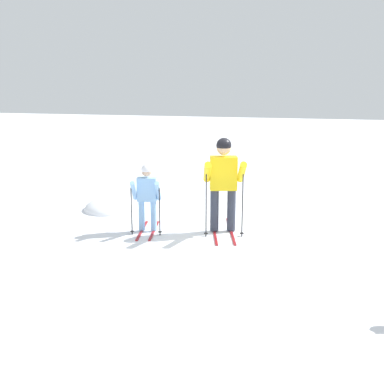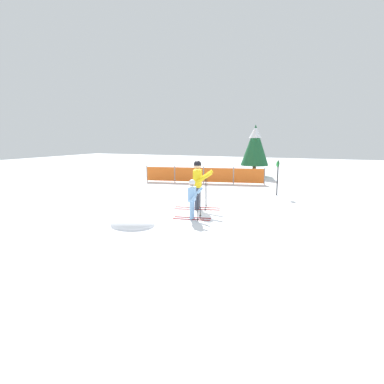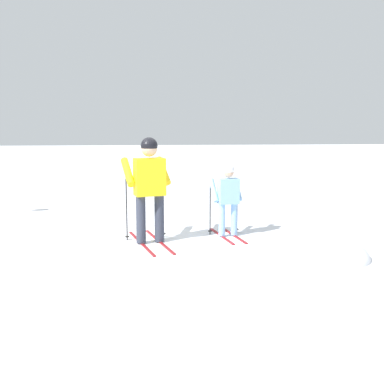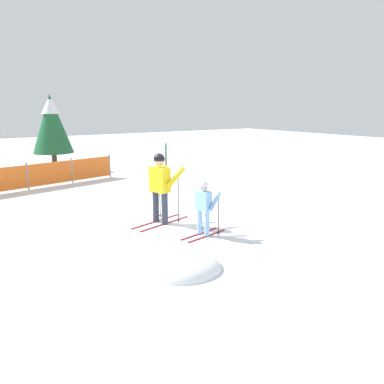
% 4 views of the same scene
% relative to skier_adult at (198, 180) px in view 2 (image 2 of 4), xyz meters
% --- Properties ---
extents(ground_plane, '(60.00, 60.00, 0.00)m').
position_rel_skier_adult_xyz_m(ground_plane, '(0.13, 0.10, -1.04)').
color(ground_plane, white).
extents(skier_adult, '(1.68, 0.89, 1.74)m').
position_rel_skier_adult_xyz_m(skier_adult, '(0.00, 0.00, 0.00)').
color(skier_adult, maroon).
rests_on(skier_adult, ground_plane).
extents(skier_child, '(1.22, 0.59, 1.26)m').
position_rel_skier_adult_xyz_m(skier_child, '(0.34, -1.35, -0.30)').
color(skier_child, maroon).
rests_on(skier_child, ground_plane).
extents(safety_fence, '(6.62, 1.45, 0.95)m').
position_rel_skier_adult_xyz_m(safety_fence, '(-1.99, 5.92, -0.57)').
color(safety_fence, gray).
rests_on(safety_fence, ground_plane).
extents(conifer_far, '(1.83, 1.83, 3.40)m').
position_rel_skier_adult_xyz_m(conifer_far, '(0.01, 10.30, 1.06)').
color(conifer_far, '#4C3823').
rests_on(conifer_far, ground_plane).
extents(trail_marker, '(0.11, 0.27, 1.56)m').
position_rel_skier_adult_xyz_m(trail_marker, '(2.30, 3.73, -0.09)').
color(trail_marker, black).
rests_on(trail_marker, ground_plane).
extents(snow_mound, '(1.35, 1.15, 0.54)m').
position_rel_skier_adult_xyz_m(snow_mound, '(-1.01, -2.69, -1.04)').
color(snow_mound, white).
rests_on(snow_mound, ground_plane).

